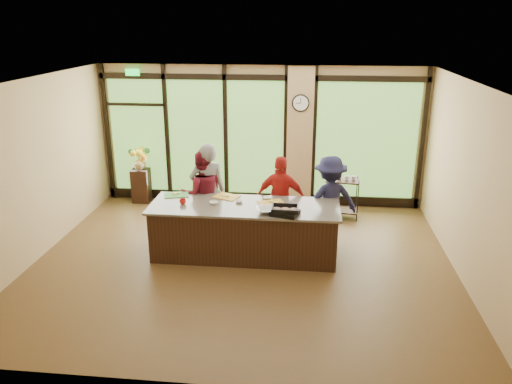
% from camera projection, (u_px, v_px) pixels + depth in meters
% --- Properties ---
extents(floor, '(7.00, 7.00, 0.00)m').
position_uv_depth(floor, '(243.00, 262.00, 8.42)').
color(floor, brown).
rests_on(floor, ground).
extents(ceiling, '(7.00, 7.00, 0.00)m').
position_uv_depth(ceiling, '(241.00, 82.00, 7.44)').
color(ceiling, white).
rests_on(ceiling, back_wall).
extents(back_wall, '(7.00, 0.00, 7.00)m').
position_uv_depth(back_wall, '(260.00, 136.00, 10.75)').
color(back_wall, tan).
rests_on(back_wall, floor).
extents(left_wall, '(0.00, 6.00, 6.00)m').
position_uv_depth(left_wall, '(33.00, 171.00, 8.28)').
color(left_wall, tan).
rests_on(left_wall, floor).
extents(right_wall, '(0.00, 6.00, 6.00)m').
position_uv_depth(right_wall, '(470.00, 185.00, 7.58)').
color(right_wall, tan).
rests_on(right_wall, floor).
extents(window_wall, '(6.90, 0.12, 3.00)m').
position_uv_depth(window_wall, '(268.00, 142.00, 10.72)').
color(window_wall, tan).
rests_on(window_wall, floor).
extents(island_base, '(3.10, 1.00, 0.88)m').
position_uv_depth(island_base, '(245.00, 231.00, 8.56)').
color(island_base, black).
rests_on(island_base, floor).
extents(countertop, '(3.20, 1.10, 0.04)m').
position_uv_depth(countertop, '(244.00, 206.00, 8.41)').
color(countertop, slate).
rests_on(countertop, island_base).
extents(wall_clock, '(0.36, 0.04, 0.36)m').
position_uv_depth(wall_clock, '(301.00, 103.00, 10.29)').
color(wall_clock, black).
rests_on(wall_clock, window_wall).
extents(cook_left, '(0.76, 0.61, 1.80)m').
position_uv_depth(cook_left, '(208.00, 191.00, 9.16)').
color(cook_left, gray).
rests_on(cook_left, floor).
extents(cook_midleft, '(0.95, 0.83, 1.66)m').
position_uv_depth(cook_midleft, '(202.00, 195.00, 9.19)').
color(cook_midleft, maroon).
rests_on(cook_midleft, floor).
extents(cook_midright, '(0.97, 0.50, 1.59)m').
position_uv_depth(cook_midright, '(281.00, 199.00, 9.06)').
color(cook_midright, '#B11F1B').
rests_on(cook_midright, floor).
extents(cook_right, '(1.19, 0.92, 1.63)m').
position_uv_depth(cook_right, '(330.00, 200.00, 8.95)').
color(cook_right, '#1B1B3B').
rests_on(cook_right, floor).
extents(roasting_pan, '(0.50, 0.44, 0.07)m').
position_uv_depth(roasting_pan, '(285.00, 213.00, 7.98)').
color(roasting_pan, black).
rests_on(roasting_pan, countertop).
extents(mixing_bowl, '(0.41, 0.41, 0.08)m').
position_uv_depth(mixing_bowl, '(267.00, 210.00, 8.06)').
color(mixing_bowl, silver).
rests_on(mixing_bowl, countertop).
extents(cutting_board_left, '(0.49, 0.42, 0.01)m').
position_uv_depth(cutting_board_left, '(177.00, 195.00, 8.89)').
color(cutting_board_left, '#3E9235').
rests_on(cutting_board_left, countertop).
extents(cutting_board_center, '(0.51, 0.46, 0.01)m').
position_uv_depth(cutting_board_center, '(226.00, 197.00, 8.80)').
color(cutting_board_center, gold).
rests_on(cutting_board_center, countertop).
extents(cutting_board_right, '(0.52, 0.47, 0.01)m').
position_uv_depth(cutting_board_right, '(271.00, 203.00, 8.49)').
color(cutting_board_right, gold).
rests_on(cutting_board_right, countertop).
extents(prep_bowl_near, '(0.17, 0.17, 0.05)m').
position_uv_depth(prep_bowl_near, '(214.00, 203.00, 8.45)').
color(prep_bowl_near, white).
rests_on(prep_bowl_near, countertop).
extents(prep_bowl_mid, '(0.16, 0.16, 0.04)m').
position_uv_depth(prep_bowl_mid, '(239.00, 202.00, 8.52)').
color(prep_bowl_mid, white).
rests_on(prep_bowl_mid, countertop).
extents(prep_bowl_far, '(0.15, 0.15, 0.03)m').
position_uv_depth(prep_bowl_far, '(267.00, 198.00, 8.70)').
color(prep_bowl_far, white).
rests_on(prep_bowl_far, countertop).
extents(red_ramekin, '(0.14, 0.14, 0.09)m').
position_uv_depth(red_ramekin, '(183.00, 202.00, 8.44)').
color(red_ramekin, red).
rests_on(red_ramekin, countertop).
extents(flower_stand, '(0.39, 0.39, 0.75)m').
position_uv_depth(flower_stand, '(141.00, 185.00, 11.15)').
color(flower_stand, black).
rests_on(flower_stand, floor).
extents(flower_vase, '(0.29, 0.29, 0.28)m').
position_uv_depth(flower_vase, '(140.00, 163.00, 10.98)').
color(flower_vase, '#9B8454').
rests_on(flower_vase, flower_stand).
extents(bar_cart, '(0.72, 0.47, 0.91)m').
position_uv_depth(bar_cart, '(342.00, 193.00, 10.14)').
color(bar_cart, black).
rests_on(bar_cart, floor).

